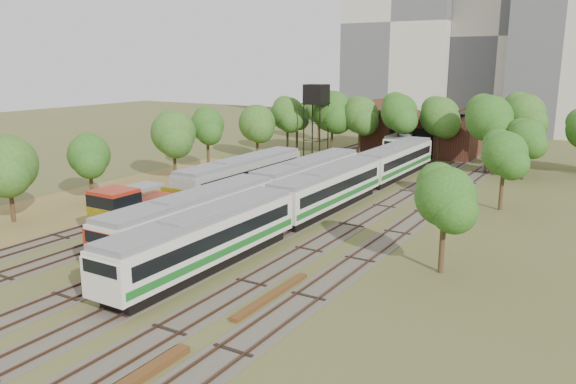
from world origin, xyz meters
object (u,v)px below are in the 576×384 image
Objects in this scene: water_tower at (316,96)px; railcar_red_set at (259,195)px; railcar_green_set at (328,188)px; shunter_locomotive at (132,210)px.

railcar_red_set is at bearing -70.51° from water_tower.
water_tower is at bearing 120.46° from railcar_green_set.
railcar_green_set is 17.45m from shunter_locomotive.
shunter_locomotive is 0.79× the size of water_tower.
water_tower reaches higher than shunter_locomotive.
railcar_red_set is 4.27× the size of shunter_locomotive.
water_tower is (-10.75, 30.39, 6.58)m from railcar_red_set.
shunter_locomotive is (-10.00, -14.30, -0.15)m from railcar_green_set.
railcar_red_set reaches higher than railcar_green_set.
railcar_red_set is 10.82m from shunter_locomotive.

